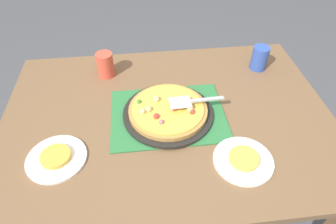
{
  "coord_description": "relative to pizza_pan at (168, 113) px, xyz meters",
  "views": [
    {
      "loc": [
        -0.1,
        -0.87,
        1.62
      ],
      "look_at": [
        0.0,
        0.0,
        0.77
      ],
      "focal_mm": 30.9,
      "sensor_mm": 36.0,
      "label": 1
    }
  ],
  "objects": [
    {
      "name": "pizza_server",
      "position": [
        0.1,
        0.0,
        0.06
      ],
      "size": [
        0.23,
        0.07,
        0.01
      ],
      "color": "silver",
      "rests_on": "pizza"
    },
    {
      "name": "pizza_pan",
      "position": [
        0.0,
        0.0,
        0.0
      ],
      "size": [
        0.38,
        0.38,
        0.01
      ],
      "primitive_type": "cylinder",
      "color": "black",
      "rests_on": "placemat"
    },
    {
      "name": "plate_far_right",
      "position": [
        0.25,
        -0.27,
        -0.01
      ],
      "size": [
        0.22,
        0.22,
        0.01
      ],
      "primitive_type": "cylinder",
      "color": "white",
      "rests_on": "dining_table"
    },
    {
      "name": "served_slice_left",
      "position": [
        -0.43,
        -0.18,
        0.01
      ],
      "size": [
        0.11,
        0.11,
        0.02
      ],
      "primitive_type": "cylinder",
      "color": "gold",
      "rests_on": "plate_near_left"
    },
    {
      "name": "cup_near",
      "position": [
        0.49,
        0.29,
        0.05
      ],
      "size": [
        0.08,
        0.08,
        0.12
      ],
      "primitive_type": "cylinder",
      "color": "#3351AD",
      "rests_on": "dining_table"
    },
    {
      "name": "pizza",
      "position": [
        -0.0,
        -0.0,
        0.02
      ],
      "size": [
        0.33,
        0.33,
        0.05
      ],
      "color": "#B78442",
      "rests_on": "pizza_pan"
    },
    {
      "name": "ground_plane",
      "position": [
        0.0,
        0.0,
        -0.76
      ],
      "size": [
        8.0,
        8.0,
        0.0
      ],
      "primitive_type": "plane",
      "color": "#4C4C51"
    },
    {
      "name": "placemat",
      "position": [
        0.0,
        0.0,
        -0.01
      ],
      "size": [
        0.48,
        0.36,
        0.01
      ],
      "primitive_type": "cube",
      "color": "#2D753D",
      "rests_on": "dining_table"
    },
    {
      "name": "cup_far",
      "position": [
        -0.27,
        0.32,
        0.05
      ],
      "size": [
        0.08,
        0.08,
        0.12
      ],
      "primitive_type": "cylinder",
      "color": "#E04C38",
      "rests_on": "dining_table"
    },
    {
      "name": "served_slice_right",
      "position": [
        0.25,
        -0.27,
        0.01
      ],
      "size": [
        0.11,
        0.11,
        0.02
      ],
      "primitive_type": "cylinder",
      "color": "#EAB747",
      "rests_on": "plate_far_right"
    },
    {
      "name": "plate_near_left",
      "position": [
        -0.43,
        -0.18,
        -0.01
      ],
      "size": [
        0.22,
        0.22,
        0.01
      ],
      "primitive_type": "cylinder",
      "color": "white",
      "rests_on": "dining_table"
    },
    {
      "name": "dining_table",
      "position": [
        0.0,
        0.0,
        -0.12
      ],
      "size": [
        1.4,
        1.0,
        0.75
      ],
      "color": "brown",
      "rests_on": "ground_plane"
    }
  ]
}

